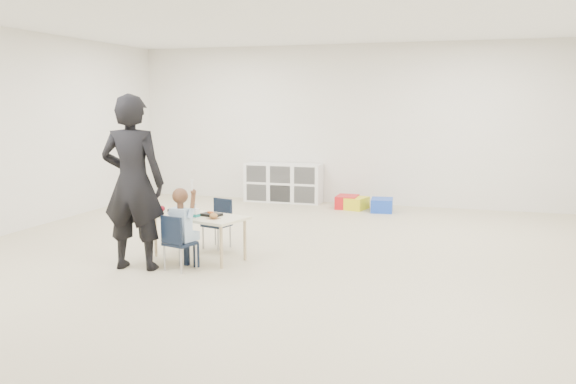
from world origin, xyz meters
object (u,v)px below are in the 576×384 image
(child, at_px, (180,226))
(cubby_shelf, at_px, (283,183))
(chair_near, at_px, (180,242))
(table, at_px, (200,236))
(adult, at_px, (133,183))

(child, distance_m, cubby_shelf, 4.64)
(chair_near, bearing_deg, table, 106.83)
(table, distance_m, cubby_shelf, 4.13)
(child, relative_size, adult, 0.51)
(cubby_shelf, bearing_deg, adult, -92.27)
(table, xyz_separation_m, cubby_shelf, (-0.29, 4.11, 0.09))
(adult, bearing_deg, cubby_shelf, -100.18)
(chair_near, bearing_deg, cubby_shelf, 108.96)
(cubby_shelf, relative_size, adult, 0.74)
(adult, bearing_deg, child, -176.53)
(chair_near, relative_size, adult, 0.32)
(cubby_shelf, xyz_separation_m, adult, (-0.19, -4.73, 0.60))
(adult, bearing_deg, chair_near, -176.53)
(adult, bearing_deg, table, -135.61)
(cubby_shelf, bearing_deg, table, -85.98)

